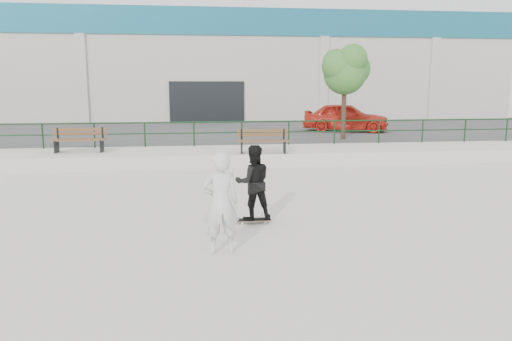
{
  "coord_description": "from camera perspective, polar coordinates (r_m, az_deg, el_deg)",
  "views": [
    {
      "loc": [
        -1.13,
        -9.97,
        3.11
      ],
      "look_at": [
        0.44,
        2.0,
        0.98
      ],
      "focal_mm": 35.0,
      "sensor_mm": 36.0,
      "label": 1
    }
  ],
  "objects": [
    {
      "name": "bench_left",
      "position": [
        20.16,
        -19.53,
        3.3
      ],
      "size": [
        2.0,
        0.6,
        0.92
      ],
      "rotation": [
        0.0,
        0.0,
        -0.0
      ],
      "color": "brown",
      "rests_on": "ledge"
    },
    {
      "name": "seated_skater",
      "position": [
        9.16,
        -4.07,
        -3.72
      ],
      "size": [
        0.72,
        0.51,
        1.89
      ],
      "primitive_type": "imported",
      "rotation": [
        0.0,
        0.0,
        3.23
      ],
      "color": "silver",
      "rests_on": "ground"
    },
    {
      "name": "bench_right",
      "position": [
        18.76,
        0.8,
        3.37
      ],
      "size": [
        1.97,
        0.74,
        0.89
      ],
      "rotation": [
        0.0,
        0.0,
        -0.1
      ],
      "color": "brown",
      "rests_on": "ledge"
    },
    {
      "name": "commercial_building",
      "position": [
        42.0,
        -6.06,
        11.96
      ],
      "size": [
        44.2,
        16.33,
        8.0
      ],
      "color": "beige",
      "rests_on": "ground"
    },
    {
      "name": "parking_strip",
      "position": [
        28.14,
        -5.15,
        4.14
      ],
      "size": [
        60.0,
        14.0,
        0.5
      ],
      "primitive_type": "cube",
      "color": "#373737",
      "rests_on": "ground"
    },
    {
      "name": "standing_skater",
      "position": [
        11.05,
        -0.32,
        -1.37
      ],
      "size": [
        0.86,
        0.7,
        1.67
      ],
      "primitive_type": "imported",
      "rotation": [
        0.0,
        0.0,
        3.22
      ],
      "color": "black",
      "rests_on": "skateboard"
    },
    {
      "name": "ledge",
      "position": [
        19.71,
        -4.12,
        1.64
      ],
      "size": [
        30.0,
        3.0,
        0.5
      ],
      "primitive_type": "cube",
      "color": "beige",
      "rests_on": "ground"
    },
    {
      "name": "tree",
      "position": [
        23.69,
        10.2,
        11.39
      ],
      "size": [
        2.43,
        2.16,
        4.33
      ],
      "color": "#463023",
      "rests_on": "parking_strip"
    },
    {
      "name": "skateboard",
      "position": [
        11.25,
        -0.32,
        -5.66
      ],
      "size": [
        0.78,
        0.22,
        0.09
      ],
      "rotation": [
        0.0,
        0.0,
        0.01
      ],
      "color": "black",
      "rests_on": "ground"
    },
    {
      "name": "red_car",
      "position": [
        27.56,
        10.21,
        6.03
      ],
      "size": [
        4.88,
        3.23,
        1.54
      ],
      "primitive_type": "imported",
      "rotation": [
        0.0,
        0.0,
        1.23
      ],
      "color": "red",
      "rests_on": "parking_strip"
    },
    {
      "name": "ground",
      "position": [
        10.51,
        -0.98,
        -7.22
      ],
      "size": [
        120.0,
        120.0,
        0.0
      ],
      "primitive_type": "plane",
      "color": "beige",
      "rests_on": "ground"
    },
    {
      "name": "railing",
      "position": [
        20.89,
        -4.36,
        4.86
      ],
      "size": [
        28.0,
        0.06,
        1.03
      ],
      "color": "#133619",
      "rests_on": "ledge"
    }
  ]
}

